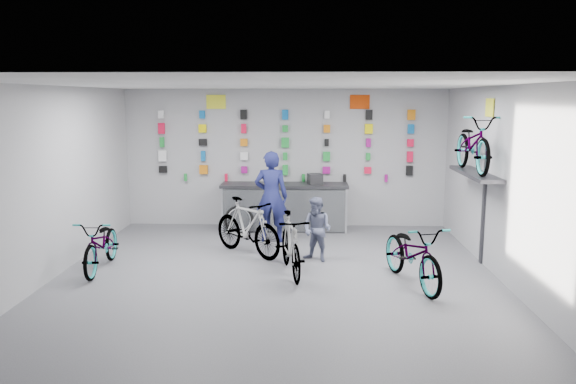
{
  "coord_description": "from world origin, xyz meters",
  "views": [
    {
      "loc": [
        0.5,
        -8.24,
        2.81
      ],
      "look_at": [
        0.15,
        1.4,
        1.19
      ],
      "focal_mm": 35.0,
      "sensor_mm": 36.0,
      "label": 1
    }
  ],
  "objects_px": {
    "customer": "(317,229)",
    "bike_center": "(291,245)",
    "bike_right": "(413,254)",
    "bike_left": "(102,244)",
    "counter": "(285,208)",
    "clerk": "(271,197)",
    "bike_service": "(247,227)"
  },
  "relations": [
    {
      "from": "customer",
      "to": "bike_center",
      "type": "bearing_deg",
      "value": -86.98
    },
    {
      "from": "bike_left",
      "to": "counter",
      "type": "bearing_deg",
      "value": 42.23
    },
    {
      "from": "bike_left",
      "to": "bike_right",
      "type": "xyz_separation_m",
      "value": [
        4.97,
        -0.57,
        0.05
      ]
    },
    {
      "from": "bike_right",
      "to": "counter",
      "type": "bearing_deg",
      "value": 105.27
    },
    {
      "from": "bike_left",
      "to": "clerk",
      "type": "xyz_separation_m",
      "value": [
        2.67,
        1.97,
        0.46
      ]
    },
    {
      "from": "bike_left",
      "to": "bike_center",
      "type": "relative_size",
      "value": 1.01
    },
    {
      "from": "bike_right",
      "to": "bike_service",
      "type": "distance_m",
      "value": 3.1
    },
    {
      "from": "bike_left",
      "to": "bike_right",
      "type": "relative_size",
      "value": 0.9
    },
    {
      "from": "customer",
      "to": "counter",
      "type": "bearing_deg",
      "value": 137.76
    },
    {
      "from": "bike_center",
      "to": "bike_service",
      "type": "xyz_separation_m",
      "value": [
        -0.82,
        1.13,
        0.02
      ]
    },
    {
      "from": "clerk",
      "to": "bike_service",
      "type": "bearing_deg",
      "value": 71.53
    },
    {
      "from": "counter",
      "to": "customer",
      "type": "bearing_deg",
      "value": -74.01
    },
    {
      "from": "counter",
      "to": "customer",
      "type": "distance_m",
      "value": 2.4
    },
    {
      "from": "bike_right",
      "to": "clerk",
      "type": "distance_m",
      "value": 3.45
    },
    {
      "from": "counter",
      "to": "bike_service",
      "type": "height_order",
      "value": "bike_service"
    },
    {
      "from": "bike_right",
      "to": "clerk",
      "type": "relative_size",
      "value": 1.03
    },
    {
      "from": "bike_center",
      "to": "counter",
      "type": "bearing_deg",
      "value": 83.03
    },
    {
      "from": "bike_left",
      "to": "bike_center",
      "type": "height_order",
      "value": "bike_center"
    },
    {
      "from": "bike_left",
      "to": "clerk",
      "type": "distance_m",
      "value": 3.35
    },
    {
      "from": "bike_center",
      "to": "bike_right",
      "type": "height_order",
      "value": "bike_center"
    },
    {
      "from": "customer",
      "to": "bike_right",
      "type": "bearing_deg",
      "value": -8.77
    },
    {
      "from": "bike_right",
      "to": "customer",
      "type": "xyz_separation_m",
      "value": [
        -1.42,
        1.22,
        0.07
      ]
    },
    {
      "from": "clerk",
      "to": "bike_center",
      "type": "bearing_deg",
      "value": 104.21
    },
    {
      "from": "bike_right",
      "to": "bike_service",
      "type": "height_order",
      "value": "bike_service"
    },
    {
      "from": "bike_center",
      "to": "bike_right",
      "type": "xyz_separation_m",
      "value": [
        1.86,
        -0.43,
        -0.01
      ]
    },
    {
      "from": "bike_service",
      "to": "clerk",
      "type": "xyz_separation_m",
      "value": [
        0.37,
        0.98,
        0.38
      ]
    },
    {
      "from": "counter",
      "to": "bike_center",
      "type": "height_order",
      "value": "counter"
    },
    {
      "from": "clerk",
      "to": "bike_right",
      "type": "bearing_deg",
      "value": 134.47
    },
    {
      "from": "bike_left",
      "to": "bike_service",
      "type": "xyz_separation_m",
      "value": [
        2.3,
        0.99,
        0.08
      ]
    },
    {
      "from": "counter",
      "to": "bike_left",
      "type": "distance_m",
      "value": 4.13
    },
    {
      "from": "bike_center",
      "to": "bike_service",
      "type": "distance_m",
      "value": 1.4
    },
    {
      "from": "bike_left",
      "to": "bike_center",
      "type": "distance_m",
      "value": 3.12
    }
  ]
}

